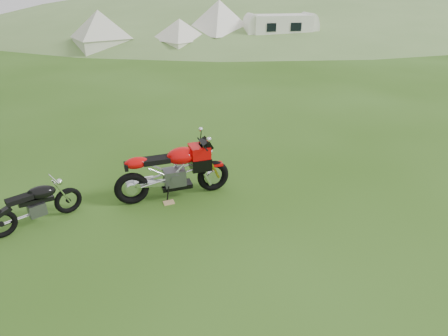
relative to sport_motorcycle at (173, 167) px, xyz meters
name	(u,v)px	position (x,y,z in m)	size (l,w,h in m)	color
ground	(227,226)	(0.60, -1.42, -0.69)	(120.00, 120.00, 0.00)	#2A4F11
hillside	(275,18)	(24.60, 38.58, -0.69)	(80.00, 64.00, 8.00)	#638845
hedgerow	(275,18)	(24.60, 38.58, -0.69)	(36.00, 1.20, 8.60)	#1B3311
sport_motorcycle	(173,167)	(0.00, 0.00, 0.00)	(2.30, 0.57, 1.38)	#C10606
plywood_board	(169,203)	(-0.19, -0.22, -0.68)	(0.22, 0.18, 0.02)	tan
vintage_moto_b	(35,204)	(-2.63, 0.00, -0.25)	(1.66, 0.38, 0.87)	black
tent_left	(100,31)	(0.84, 19.89, 0.61)	(3.00, 3.00, 2.60)	silver
tent_mid	(180,34)	(5.55, 17.83, 0.45)	(2.62, 2.62, 2.27)	white
tent_right	(219,26)	(8.48, 18.30, 0.77)	(3.36, 3.36, 2.91)	white
caravan	(280,32)	(12.05, 16.28, 0.45)	(4.85, 2.17, 2.27)	white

